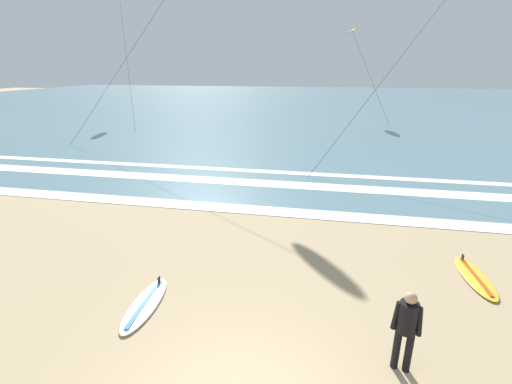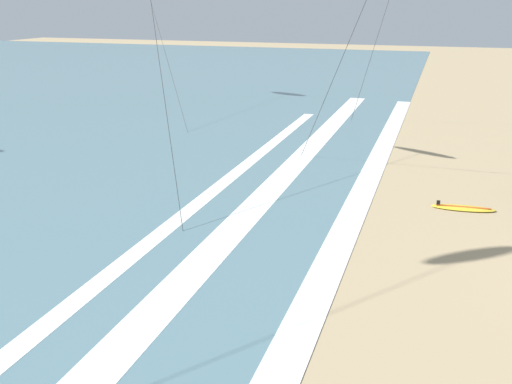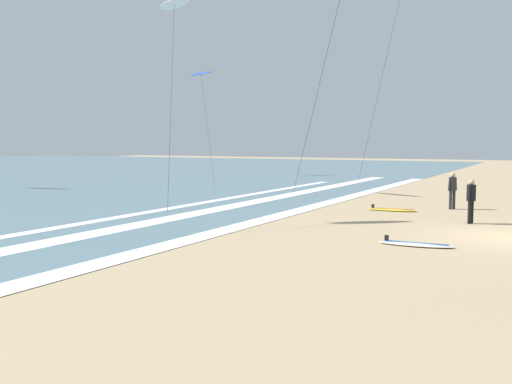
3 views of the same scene
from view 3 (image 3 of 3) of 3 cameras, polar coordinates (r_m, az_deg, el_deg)
ground_plane at (r=18.96m, az=24.29°, el=-4.24°), size 160.00×160.00×0.00m
wave_foam_shoreline at (r=22.29m, az=2.33°, el=-2.42°), size 50.67×0.89×0.01m
wave_foam_mid_break at (r=22.54m, az=-7.17°, el=-2.38°), size 54.99×1.06×0.01m
wave_foam_outer_break at (r=24.52m, az=-9.63°, el=-1.81°), size 38.88×0.60×0.01m
surfer_background_far at (r=21.59m, az=20.91°, el=-0.48°), size 0.51×0.32×1.60m
surfer_foreground_main at (r=25.97m, az=19.24°, el=0.45°), size 0.47×0.37×1.60m
surfboard_near_water at (r=16.59m, az=15.82°, el=-5.10°), size 0.70×2.13×0.25m
surfboard_right_spare at (r=24.68m, az=13.58°, el=-1.76°), size 0.75×2.14×0.25m
kite_blue_high_right at (r=51.21m, az=-5.58°, el=11.77°), size 11.79×9.83×9.21m
kite_white_far_left at (r=34.13m, az=-8.27°, el=18.22°), size 8.96×6.91×11.00m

